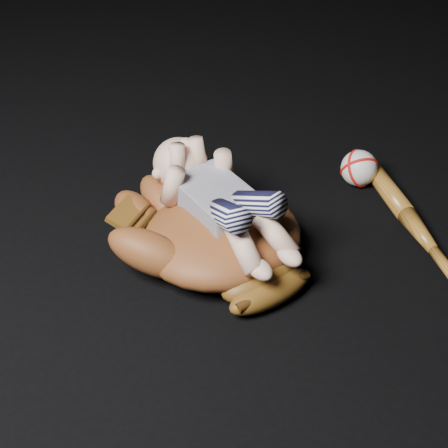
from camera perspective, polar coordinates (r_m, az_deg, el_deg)
The scene contains 4 objects.
baseball_glove at distance 1.30m, azimuth -0.21°, elevation -0.49°, with size 0.39×0.44×0.14m, color #5E2E14, non-canonical shape.
newborn_baby at distance 1.28m, azimuth 0.09°, elevation 2.09°, with size 0.18×0.40×0.16m, color #DCA98E, non-canonical shape.
baseball_bat at distance 1.45m, azimuth 15.38°, elevation 0.16°, with size 0.04×0.44×0.04m, color #915A1C, non-canonical shape.
baseball at distance 1.56m, azimuth 11.17°, elevation 4.57°, with size 0.08×0.08×0.08m, color silver.
Camera 1 is at (-0.49, -1.03, 0.87)m, focal length 55.00 mm.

